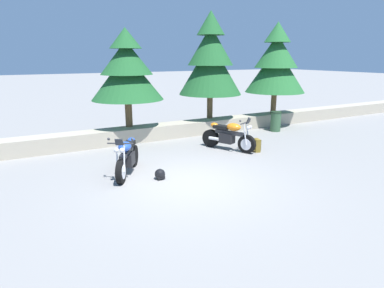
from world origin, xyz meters
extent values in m
plane|color=gray|center=(0.00, 0.00, 0.00)|extent=(120.00, 120.00, 0.00)
cube|color=#A89E89|center=(0.00, 4.80, 0.28)|extent=(36.00, 0.80, 0.55)
cylinder|color=black|center=(-1.55, 0.77, 0.31)|extent=(0.44, 0.60, 0.62)
cylinder|color=black|center=(-0.80, 2.00, 0.31)|extent=(0.48, 0.62, 0.62)
cylinder|color=silver|center=(-1.55, 0.77, 0.31)|extent=(0.34, 0.41, 0.38)
cube|color=black|center=(-1.15, 1.43, 0.41)|extent=(0.52, 0.58, 0.34)
cube|color=#2D2D30|center=(-1.20, 1.34, 0.61)|extent=(0.69, 1.01, 0.12)
ellipsoid|color=#2347A8|center=(-1.28, 1.21, 0.83)|extent=(0.56, 0.62, 0.26)
cube|color=black|center=(-1.03, 1.62, 0.77)|extent=(0.51, 0.61, 0.12)
ellipsoid|color=#2347A8|center=(-0.87, 1.88, 0.81)|extent=(0.33, 0.35, 0.16)
cylinder|color=#2D2D30|center=(-1.51, 0.84, 1.03)|extent=(0.58, 0.37, 0.04)
sphere|color=silver|center=(-1.52, 0.68, 0.89)|extent=(0.13, 0.13, 0.13)
sphere|color=silver|center=(-1.64, 0.75, 0.89)|extent=(0.13, 0.13, 0.13)
cube|color=#26282D|center=(-1.56, 0.75, 1.09)|extent=(0.22, 0.19, 0.18)
cylinder|color=silver|center=(-1.06, 1.88, 0.36)|extent=(0.29, 0.38, 0.11)
cylinder|color=silver|center=(-1.45, 0.76, 0.67)|extent=(0.12, 0.16, 0.73)
cylinder|color=silver|center=(-1.61, 0.85, 0.67)|extent=(0.12, 0.16, 0.73)
sphere|color=#2D2D30|center=(-1.23, 0.71, 1.13)|extent=(0.07, 0.07, 0.07)
sphere|color=#2D2D30|center=(-1.74, 1.03, 1.13)|extent=(0.07, 0.07, 0.07)
cylinder|color=black|center=(2.97, 1.45, 0.31)|extent=(0.39, 0.62, 0.62)
cylinder|color=black|center=(2.37, 2.76, 0.31)|extent=(0.42, 0.64, 0.62)
cylinder|color=silver|center=(2.97, 1.45, 0.31)|extent=(0.31, 0.42, 0.38)
cube|color=black|center=(2.65, 2.15, 0.41)|extent=(0.49, 0.57, 0.34)
cube|color=#2D2D30|center=(2.69, 2.06, 0.61)|extent=(0.59, 1.06, 0.12)
ellipsoid|color=orange|center=(2.76, 1.92, 0.83)|extent=(0.53, 0.61, 0.26)
cube|color=black|center=(2.55, 2.36, 0.77)|extent=(0.47, 0.62, 0.12)
ellipsoid|color=orange|center=(2.43, 2.63, 0.81)|extent=(0.32, 0.35, 0.16)
cylinder|color=#2D2D30|center=(2.94, 1.52, 1.03)|extent=(0.61, 0.31, 0.04)
sphere|color=silver|center=(3.06, 1.42, 0.89)|extent=(0.13, 0.13, 0.13)
sphere|color=silver|center=(2.94, 1.37, 0.89)|extent=(0.13, 0.13, 0.13)
cube|color=#26282D|center=(2.98, 1.43, 1.09)|extent=(0.22, 0.17, 0.18)
cylinder|color=silver|center=(2.33, 2.47, 0.36)|extent=(0.26, 0.39, 0.11)
cylinder|color=silver|center=(3.04, 1.52, 0.67)|extent=(0.11, 0.17, 0.73)
cylinder|color=silver|center=(2.88, 1.45, 0.67)|extent=(0.11, 0.17, 0.73)
sphere|color=#2D2D30|center=(3.20, 1.68, 1.13)|extent=(0.07, 0.07, 0.07)
sphere|color=#2D2D30|center=(2.65, 1.43, 1.13)|extent=(0.07, 0.07, 0.07)
cube|color=brown|center=(3.38, 1.44, 0.22)|extent=(0.26, 0.34, 0.44)
cube|color=brown|center=(3.27, 1.47, 0.18)|extent=(0.11, 0.24, 0.24)
ellipsoid|color=brown|center=(3.38, 1.44, 0.43)|extent=(0.24, 0.32, 0.08)
cube|color=#403513|center=(3.46, 1.33, 0.24)|extent=(0.04, 0.06, 0.37)
cube|color=#403513|center=(3.50, 1.49, 0.24)|extent=(0.04, 0.06, 0.37)
sphere|color=black|center=(-0.57, 0.56, 0.14)|extent=(0.28, 0.28, 0.28)
ellipsoid|color=black|center=(-0.57, 0.48, 0.15)|extent=(0.23, 0.06, 0.12)
cube|color=black|center=(-0.57, 0.48, 0.07)|extent=(0.20, 0.08, 0.08)
cylinder|color=brown|center=(0.11, 5.03, 1.24)|extent=(0.27, 0.27, 1.37)
cone|color=#1E5628|center=(0.11, 5.03, 2.42)|extent=(2.66, 2.66, 1.68)
cone|color=#1E5628|center=(0.11, 5.03, 3.10)|extent=(1.92, 1.92, 1.21)
cone|color=#1E5628|center=(0.11, 5.03, 3.79)|extent=(1.17, 1.17, 0.74)
cylinder|color=brown|center=(3.76, 5.10, 1.24)|extent=(0.24, 0.24, 1.37)
cone|color=#1E5628|center=(3.76, 5.10, 2.68)|extent=(2.63, 2.63, 2.19)
cone|color=#1E5628|center=(3.76, 5.10, 3.58)|extent=(1.90, 1.90, 1.58)
cone|color=#1E5628|center=(3.76, 5.10, 4.47)|extent=(1.16, 1.16, 0.96)
cylinder|color=brown|center=(6.94, 4.63, 1.22)|extent=(0.25, 0.25, 1.34)
cone|color=#23602D|center=(6.94, 4.63, 2.55)|extent=(2.67, 2.67, 1.99)
cone|color=#23602D|center=(6.94, 4.63, 3.37)|extent=(1.92, 1.92, 1.44)
cone|color=#23602D|center=(6.94, 4.63, 4.19)|extent=(1.17, 1.17, 0.88)
cylinder|color=#335638|center=(6.18, 3.60, 0.40)|extent=(0.44, 0.44, 0.80)
cylinder|color=#1E3421|center=(6.18, 3.60, 0.83)|extent=(0.46, 0.46, 0.06)
camera|label=1|loc=(-3.87, -7.22, 3.15)|focal=31.58mm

